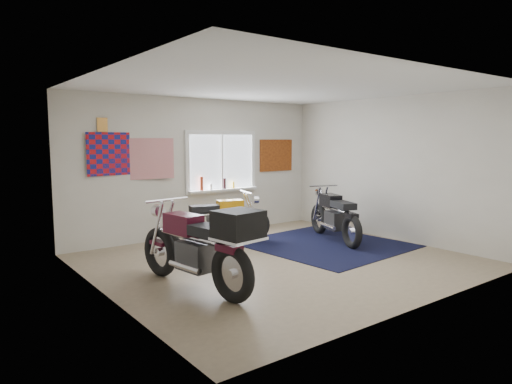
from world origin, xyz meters
TOP-DOWN VIEW (x-y plane):
  - ground at (0.00, 0.00)m, footprint 5.50×5.50m
  - room_shell at (0.00, 0.00)m, footprint 5.50×5.50m
  - navy_rug at (1.36, 0.36)m, footprint 2.70×2.79m
  - window_assembly at (0.50, 2.47)m, footprint 1.66×0.17m
  - oil_bottles at (0.26, 2.40)m, footprint 0.82×0.07m
  - flag_display at (-1.90, 2.48)m, footprint 1.60×0.10m
  - triumph_poster at (1.95, 2.48)m, footprint 0.90×0.03m
  - yellow_triumph at (-0.14, 1.50)m, footprint 1.87×0.71m
  - black_chrome_bike at (1.75, 0.50)m, footprint 0.87×1.90m
  - maroon_tourer at (-1.73, -0.52)m, footprint 0.80×2.20m

SIDE VIEW (x-z plane):
  - ground at x=0.00m, z-range 0.00..0.00m
  - navy_rug at x=1.36m, z-range 0.00..0.01m
  - yellow_triumph at x=-0.14m, z-range -0.06..0.90m
  - black_chrome_bike at x=1.75m, z-range -0.06..0.95m
  - maroon_tourer at x=-1.73m, z-range 0.02..1.14m
  - oil_bottles at x=0.26m, z-range 0.87..1.15m
  - window_assembly at x=0.50m, z-range 0.74..2.00m
  - triumph_poster at x=1.95m, z-range 1.20..1.90m
  - room_shell at x=0.00m, z-range -1.11..4.39m
  - flag_display at x=-1.90m, z-range 1.56..2.73m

